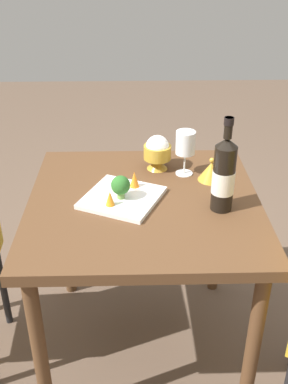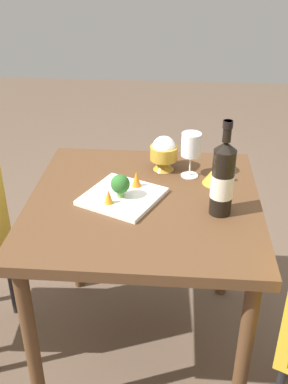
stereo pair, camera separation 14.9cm
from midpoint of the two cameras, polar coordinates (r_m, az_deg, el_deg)
name	(u,v)px [view 2 (the right image)]	position (r m, az deg, el deg)	size (l,w,h in m)	color
ground_plane	(144,342)	(2.12, 2.12, -18.16)	(8.00, 8.00, 0.00)	brown
dining_table	(144,221)	(1.71, 2.51, -3.66)	(0.83, 0.83, 0.73)	brown
wine_bottle	(223,178)	(1.55, 12.44, 1.58)	(0.08, 0.08, 0.33)	black
wine_glass	(191,146)	(1.77, 8.26, 5.62)	(0.08, 0.08, 0.18)	white
rice_bowl	(164,152)	(1.84, 4.81, 4.84)	(0.11, 0.11, 0.14)	gold
rice_bowl_lid	(216,174)	(1.78, 11.27, 2.11)	(0.10, 0.10, 0.09)	gold
serving_plate	(122,196)	(1.66, -0.11, -0.59)	(0.33, 0.33, 0.02)	white
broccoli_floret	(120,184)	(1.61, -0.30, 0.87)	(0.07, 0.07, 0.09)	#729E4C
carrot_garnish_left	(108,196)	(1.59, -1.74, -0.62)	(0.03, 0.03, 0.05)	orange
carrot_garnish_right	(136,179)	(1.69, 1.58, 1.57)	(0.04, 0.04, 0.06)	orange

